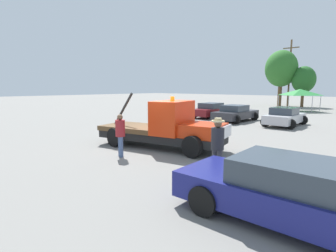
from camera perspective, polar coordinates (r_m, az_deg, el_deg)
The scene contains 13 objects.
ground_plane at distance 12.24m, azimuth -1.73°, elevation -4.63°, with size 160.00×160.00×0.00m, color gray.
tow_truck at distance 11.88m, azimuth -0.23°, elevation -0.47°, with size 6.31×3.16×2.51m.
foreground_car at distance 5.97m, azimuth 27.26°, elevation -13.32°, with size 5.34×2.11×1.34m.
person_near_truck at distance 8.19m, azimuth 10.73°, elevation -3.55°, with size 0.41×0.41×1.85m.
person_at_hood at distance 10.59m, azimuth -10.34°, elevation -1.38°, with size 0.38×0.38×1.71m.
parked_car_maroon at distance 24.68m, azimuth 9.53°, elevation 3.40°, with size 2.40×4.70×1.34m.
parked_car_charcoal at distance 22.14m, azimuth 14.47°, elevation 2.69°, with size 2.51×4.58×1.34m.
parked_car_silver at distance 20.69m, azimuth 24.06°, elevation 1.82°, with size 2.40×4.28×1.34m.
canopy_tent_green at distance 34.19m, azimuth 26.83°, elevation 6.59°, with size 3.63×3.63×2.56m.
tree_center at distance 41.94m, azimuth 27.43°, elevation 8.94°, with size 3.18×3.18×5.68m.
tree_right at distance 42.51m, azimuth 23.42°, elevation 11.36°, with size 4.53×4.53×8.09m.
traffic_cone at distance 15.11m, azimuth 11.20°, elevation -1.30°, with size 0.40×0.40×0.55m.
utility_pole at distance 42.71m, azimuth 24.95°, elevation 10.70°, with size 2.20×0.24×9.50m.
Camera 1 is at (8.31, -8.55, 2.77)m, focal length 28.00 mm.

